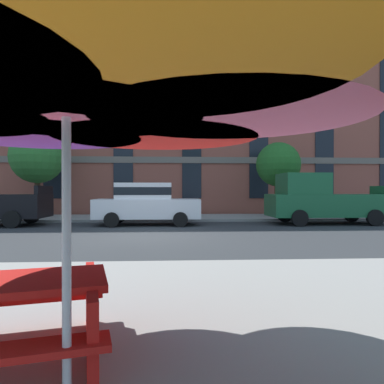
{
  "coord_description": "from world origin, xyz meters",
  "views": [
    {
      "loc": [
        0.85,
        -11.36,
        1.5
      ],
      "look_at": [
        1.65,
        3.2,
        1.4
      ],
      "focal_mm": 33.16,
      "sensor_mm": 36.0,
      "label": 1
    }
  ],
  "objects_px": {
    "street_tree_middle": "(278,164)",
    "patio_umbrella": "(66,83)",
    "sedan_white": "(146,203)",
    "street_tree_left": "(36,155)",
    "pickup_green": "(322,200)"
  },
  "relations": [
    {
      "from": "sedan_white",
      "to": "pickup_green",
      "type": "distance_m",
      "value": 7.61
    },
    {
      "from": "sedan_white",
      "to": "street_tree_middle",
      "type": "bearing_deg",
      "value": 24.6
    },
    {
      "from": "street_tree_left",
      "to": "sedan_white",
      "type": "bearing_deg",
      "value": -29.75
    },
    {
      "from": "street_tree_middle",
      "to": "sedan_white",
      "type": "bearing_deg",
      "value": -155.4
    },
    {
      "from": "street_tree_middle",
      "to": "patio_umbrella",
      "type": "distance_m",
      "value": 16.88
    },
    {
      "from": "pickup_green",
      "to": "patio_umbrella",
      "type": "height_order",
      "value": "patio_umbrella"
    },
    {
      "from": "patio_umbrella",
      "to": "sedan_white",
      "type": "bearing_deg",
      "value": 91.83
    },
    {
      "from": "sedan_white",
      "to": "street_tree_left",
      "type": "distance_m",
      "value": 7.08
    },
    {
      "from": "sedan_white",
      "to": "patio_umbrella",
      "type": "height_order",
      "value": "patio_umbrella"
    },
    {
      "from": "pickup_green",
      "to": "street_tree_left",
      "type": "xyz_separation_m",
      "value": [
        -13.41,
        3.32,
        2.25
      ]
    },
    {
      "from": "street_tree_middle",
      "to": "patio_umbrella",
      "type": "xyz_separation_m",
      "value": [
        -6.16,
        -15.7,
        -0.66
      ]
    },
    {
      "from": "sedan_white",
      "to": "street_tree_left",
      "type": "height_order",
      "value": "street_tree_left"
    },
    {
      "from": "pickup_green",
      "to": "street_tree_left",
      "type": "bearing_deg",
      "value": 166.1
    },
    {
      "from": "sedan_white",
      "to": "pickup_green",
      "type": "bearing_deg",
      "value": 0.0
    },
    {
      "from": "street_tree_left",
      "to": "patio_umbrella",
      "type": "distance_m",
      "value": 17.21
    }
  ]
}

